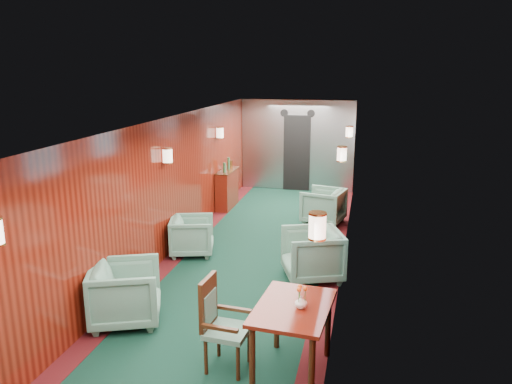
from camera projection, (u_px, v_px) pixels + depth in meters
room at (242, 176)px, 7.49m from camera, size 12.00×12.10×2.40m
bulkhead at (297, 146)px, 13.20m from camera, size 2.98×0.17×2.39m
windows_right at (343, 189)px, 7.46m from camera, size 0.02×8.60×0.80m
wall_sconces at (251, 159)px, 7.99m from camera, size 2.97×7.97×0.25m
dining_table at (293, 317)px, 5.23m from camera, size 0.84×1.14×0.81m
side_chair at (219, 320)px, 5.40m from camera, size 0.50×0.53×1.04m
credenza at (227, 188)px, 11.65m from camera, size 0.31×1.00×1.17m
flower_vase at (301, 302)px, 5.14m from camera, size 0.16×0.16×0.13m
armchair_left_near at (126, 293)px, 6.42m from camera, size 1.12×1.10×0.79m
armchair_left_far at (192, 236)px, 8.77m from camera, size 0.91×0.89×0.68m
armchair_right_near at (312, 254)px, 7.74m from camera, size 1.11×1.10×0.79m
armchair_right_far at (323, 206)px, 10.50m from camera, size 0.98×0.97×0.75m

